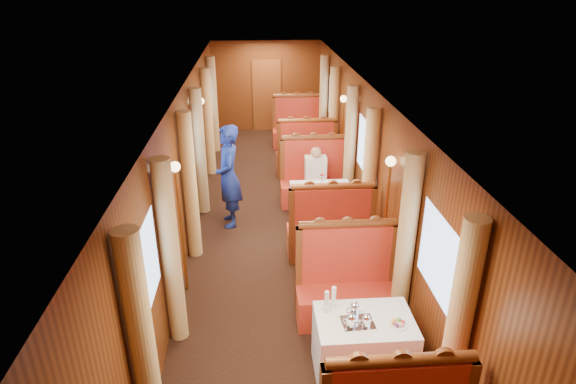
{
  "coord_description": "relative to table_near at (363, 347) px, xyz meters",
  "views": [
    {
      "loc": [
        -0.37,
        -7.55,
        4.11
      ],
      "look_at": [
        0.11,
        -0.8,
        1.05
      ],
      "focal_mm": 30.0,
      "sensor_mm": 36.0,
      "label": 1
    }
  ],
  "objects": [
    {
      "name": "banquette_far_aft",
      "position": [
        0.0,
        8.01,
        0.05
      ],
      "size": [
        1.3,
        0.55,
        1.34
      ],
      "color": "#AA1219",
      "rests_on": "floor"
    },
    {
      "name": "ceiling",
      "position": [
        -0.75,
        3.5,
        2.12
      ],
      "size": [
        3.0,
        12.0,
        0.01
      ],
      "primitive_type": null,
      "rotation": [
        3.14,
        0.0,
        0.0
      ],
      "color": "silver",
      "rests_on": "wall_left"
    },
    {
      "name": "curtain_left_far_b",
      "position": [
        -2.13,
        7.78,
        0.8
      ],
      "size": [
        0.22,
        0.22,
        2.35
      ],
      "primitive_type": "cylinder",
      "color": "tan",
      "rests_on": "floor"
    },
    {
      "name": "teapot_right",
      "position": [
        -0.02,
        -0.12,
        0.43
      ],
      "size": [
        0.16,
        0.13,
        0.12
      ],
      "primitive_type": null,
      "rotation": [
        0.0,
        0.0,
        0.15
      ],
      "color": "silver",
      "rests_on": "tea_tray"
    },
    {
      "name": "curtain_right_near_b",
      "position": [
        0.63,
        0.78,
        0.8
      ],
      "size": [
        0.22,
        0.22,
        2.35
      ],
      "primitive_type": "cylinder",
      "color": "tan",
      "rests_on": "floor"
    },
    {
      "name": "window_left_near",
      "position": [
        -2.24,
        0.0,
        1.07
      ],
      "size": [
        0.01,
        1.2,
        0.9
      ],
      "primitive_type": null,
      "rotation": [
        1.57,
        0.0,
        1.57
      ],
      "color": "#89ADDB",
      "rests_on": "wall_left"
    },
    {
      "name": "wall_right",
      "position": [
        0.75,
        3.5,
        0.88
      ],
      "size": [
        0.01,
        12.0,
        2.5
      ],
      "primitive_type": null,
      "rotation": [
        1.57,
        0.0,
        -1.57
      ],
      "color": "brown",
      "rests_on": "floor"
    },
    {
      "name": "table_near",
      "position": [
        0.0,
        0.0,
        0.0
      ],
      "size": [
        1.05,
        0.72,
        0.75
      ],
      "primitive_type": "cube",
      "color": "white",
      "rests_on": "floor"
    },
    {
      "name": "banquette_mid_fwd",
      "position": [
        0.0,
        2.49,
        0.05
      ],
      "size": [
        1.3,
        0.55,
        1.34
      ],
      "color": "#AA1219",
      "rests_on": "floor"
    },
    {
      "name": "floor",
      "position": [
        -0.75,
        3.5,
        -0.38
      ],
      "size": [
        3.0,
        12.0,
        0.01
      ],
      "primitive_type": null,
      "color": "black",
      "rests_on": "ground"
    },
    {
      "name": "teapot_left",
      "position": [
        -0.18,
        -0.12,
        0.44
      ],
      "size": [
        0.19,
        0.16,
        0.13
      ],
      "primitive_type": null,
      "rotation": [
        0.0,
        0.0,
        -0.29
      ],
      "color": "silver",
      "rests_on": "tea_tray"
    },
    {
      "name": "window_right_mid",
      "position": [
        0.74,
        3.5,
        1.07
      ],
      "size": [
        0.01,
        1.2,
        0.9
      ],
      "primitive_type": null,
      "rotation": [
        1.57,
        0.0,
        -1.57
      ],
      "color": "#89ADDB",
      "rests_on": "wall_right"
    },
    {
      "name": "doorway_far",
      "position": [
        -0.75,
        9.47,
        0.62
      ],
      "size": [
        0.8,
        0.04,
        2.0
      ],
      "primitive_type": "cube",
      "color": "brown",
      "rests_on": "floor"
    },
    {
      "name": "sconce_left_fore",
      "position": [
        -2.15,
        1.75,
        1.01
      ],
      "size": [
        0.14,
        0.14,
        1.95
      ],
      "color": "#BF8C3F",
      "rests_on": "floor"
    },
    {
      "name": "wall_left",
      "position": [
        -2.25,
        3.5,
        0.88
      ],
      "size": [
        0.01,
        12.0,
        2.5
      ],
      "primitive_type": null,
      "rotation": [
        1.57,
        0.0,
        1.57
      ],
      "color": "brown",
      "rests_on": "floor"
    },
    {
      "name": "tea_tray",
      "position": [
        -0.1,
        -0.06,
        0.38
      ],
      "size": [
        0.35,
        0.28,
        0.01
      ],
      "primitive_type": "cube",
      "rotation": [
        0.0,
        0.0,
        0.05
      ],
      "color": "silver",
      "rests_on": "table_near"
    },
    {
      "name": "table_mid",
      "position": [
        0.0,
        3.5,
        0.0
      ],
      "size": [
        1.05,
        0.72,
        0.75
      ],
      "primitive_type": "cube",
      "color": "white",
      "rests_on": "floor"
    },
    {
      "name": "passenger",
      "position": [
        -0.0,
        4.28,
        0.37
      ],
      "size": [
        0.4,
        0.44,
        0.76
      ],
      "color": "beige",
      "rests_on": "banquette_mid_aft"
    },
    {
      "name": "sconce_left_aft",
      "position": [
        -2.15,
        5.25,
        1.01
      ],
      "size": [
        0.14,
        0.14,
        1.95
      ],
      "color": "#BF8C3F",
      "rests_on": "floor"
    },
    {
      "name": "window_left_mid",
      "position": [
        -2.24,
        3.5,
        1.07
      ],
      "size": [
        0.01,
        1.2,
        0.9
      ],
      "primitive_type": null,
      "rotation": [
        1.57,
        0.0,
        1.57
      ],
      "color": "#89ADDB",
      "rests_on": "wall_left"
    },
    {
      "name": "steward",
      "position": [
        -1.6,
        3.72,
        0.54
      ],
      "size": [
        0.53,
        0.72,
        1.83
      ],
      "primitive_type": "imported",
      "rotation": [
        0.0,
        0.0,
        -1.43
      ],
      "color": "navy",
      "rests_on": "floor"
    },
    {
      "name": "curtain_left_far_a",
      "position": [
        -2.13,
        6.22,
        0.8
      ],
      "size": [
        0.22,
        0.22,
        2.35
      ],
      "primitive_type": "cylinder",
      "color": "tan",
      "rests_on": "floor"
    },
    {
      "name": "curtain_right_far_a",
      "position": [
        0.63,
        6.22,
        0.8
      ],
      "size": [
        0.22,
        0.22,
        2.35
      ],
      "primitive_type": "cylinder",
      "color": "tan",
      "rests_on": "floor"
    },
    {
      "name": "rose_vase_mid",
      "position": [
        0.01,
        3.52,
        0.55
      ],
      "size": [
        0.06,
        0.06,
        0.36
      ],
      "rotation": [
        0.0,
        0.0,
        0.28
      ],
      "color": "silver",
      "rests_on": "table_mid"
    },
    {
      "name": "curtain_left_mid_b",
      "position": [
        -2.13,
        4.28,
        0.8
      ],
      "size": [
        0.22,
        0.22,
        2.35
      ],
      "primitive_type": "cylinder",
      "color": "tan",
      "rests_on": "floor"
    },
    {
      "name": "curtain_right_mid_b",
      "position": [
        0.63,
        4.28,
        0.8
      ],
      "size": [
        0.22,
        0.22,
        2.35
      ],
      "primitive_type": "cylinder",
      "color": "tan",
      "rests_on": "floor"
    },
    {
      "name": "wall_far",
      "position": [
        -0.75,
        9.5,
        0.88
      ],
      "size": [
        3.0,
        0.01,
        2.5
      ],
      "primitive_type": null,
      "rotation": [
        1.57,
        0.0,
        0.0
      ],
      "color": "brown",
      "rests_on": "floor"
    },
    {
      "name": "banquette_far_fwd",
      "position": [
        0.0,
        5.99,
        0.05
      ],
      "size": [
        1.3,
        0.55,
        1.34
      ],
      "color": "#AA1219",
      "rests_on": "floor"
    },
    {
      "name": "curtain_right_mid_a",
      "position": [
        0.63,
        2.72,
        0.8
      ],
      "size": [
        0.22,
        0.22,
        2.35
      ],
      "primitive_type": "cylinder",
      "color": "tan",
      "rests_on": "floor"
    },
    {
      "name": "banquette_near_aft",
      "position": [
        0.0,
        1.01,
        0.05
      ],
      "size": [
        1.3,
        0.55,
        1.34
      ],
      "color": "#AA1219",
      "rests_on": "floor"
    },
    {
      "name": "teapot_back",
      "position": [
        -0.11,
        0.06,
        0.44
      ],
      "size": [
        0.18,
        0.14,
        0.14
      ],
      "primitive_type": null,
      "rotation": [
        0.0,
        0.0,
        0.08
      ],
      "color": "silver",
      "rests_on": "tea_tray"
    },
    {
      "name": "fruit_plate",
      "position": [
        0.32,
        -0.11,
        0.39
      ],
      "size": [
        0.21,
        0.21,
        0.05
      ],
      "rotation": [
        0.0,
        0.0,
        -0.21
      ],
      "color": "white",
      "rests_on": "table_near"
    },
    {
      "name": "curtain_left_near_b",
      "position": [
        -2.13,
        0.78,
        0.8
      ],
      "size": [
        0.22,
        0.22,
        2.35
      ],
      "primitive_type": "cylinder",
      "color": "tan",
      "rests_on": "floor"
    },
    {
      "name": "window_right_far",
      "position": [
        0.74,
        7.0,
        1.07
      ],
      "size": [
        0.01,
        1.2,
        0.9
      ],
      "primitive_type": null,
      "rotation": [
        1.57,
        0.0,
        -1.57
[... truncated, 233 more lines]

